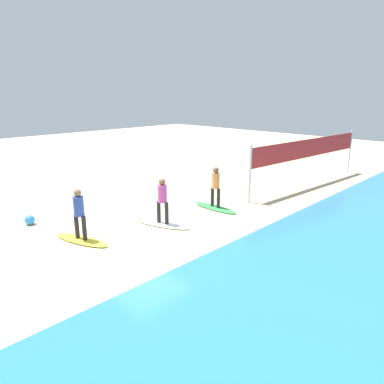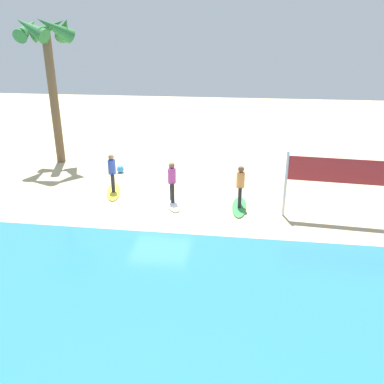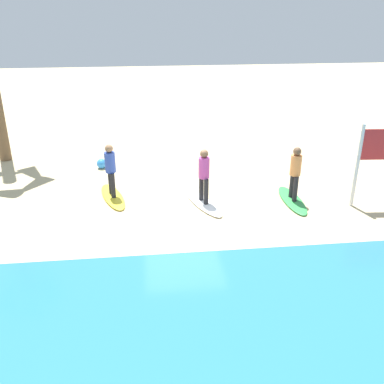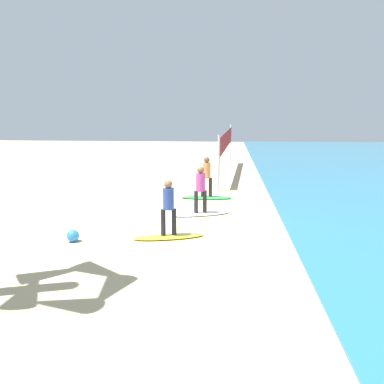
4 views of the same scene
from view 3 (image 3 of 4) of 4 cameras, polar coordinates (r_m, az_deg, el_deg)
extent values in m
plane|color=#CCB789|center=(13.20, -1.20, -1.29)|extent=(60.00, 60.00, 0.00)
ellipsoid|color=green|center=(13.55, 13.08, -1.04)|extent=(0.57, 2.10, 0.09)
cylinder|color=#232328|center=(13.24, 13.48, 0.37)|extent=(0.14, 0.14, 0.78)
cylinder|color=#232328|center=(13.52, 13.03, 0.91)|extent=(0.14, 0.14, 0.78)
cylinder|color=#E58C4C|center=(13.12, 13.54, 3.45)|extent=(0.32, 0.32, 0.62)
sphere|color=brown|center=(12.98, 13.72, 5.23)|extent=(0.24, 0.24, 0.24)
ellipsoid|color=white|center=(13.02, 1.54, -1.46)|extent=(1.21, 2.17, 0.09)
cylinder|color=#232328|center=(12.71, 1.88, 0.04)|extent=(0.14, 0.14, 0.78)
cylinder|color=#232328|center=(12.97, 1.24, 0.55)|extent=(0.14, 0.14, 0.78)
cylinder|color=#B74293|center=(12.57, 1.59, 3.22)|extent=(0.32, 0.32, 0.62)
sphere|color=brown|center=(12.43, 1.61, 5.08)|extent=(0.24, 0.24, 0.24)
ellipsoid|color=yellow|center=(13.66, -10.40, -0.60)|extent=(1.12, 2.17, 0.09)
cylinder|color=#232328|center=(13.34, -10.38, 0.84)|extent=(0.14, 0.14, 0.78)
cylinder|color=#232328|center=(13.63, -10.69, 1.32)|extent=(0.14, 0.14, 0.78)
cylinder|color=#334CAD|center=(13.23, -10.76, 3.88)|extent=(0.32, 0.32, 0.62)
sphere|color=#9E704C|center=(13.10, -10.91, 5.64)|extent=(0.24, 0.24, 0.24)
cylinder|color=silver|center=(13.36, 20.96, 3.18)|extent=(0.10, 0.10, 2.50)
sphere|color=#338CE5|center=(16.14, -11.84, 3.68)|extent=(0.36, 0.36, 0.36)
camera|label=1|loc=(6.70, -71.51, -1.76)|focal=33.35mm
camera|label=2|loc=(5.59, 118.43, -3.94)|focal=37.38mm
camera|label=4|loc=(17.27, -57.66, 7.26)|focal=41.12mm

